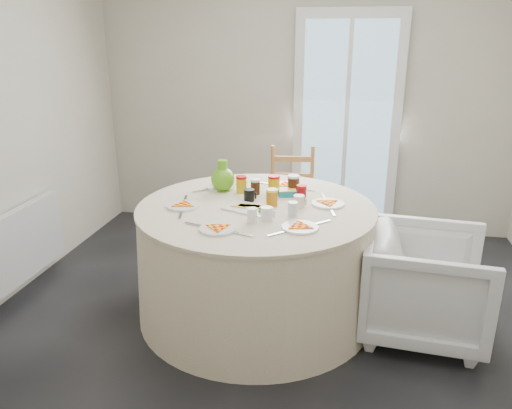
% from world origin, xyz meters
% --- Properties ---
extents(floor, '(4.00, 4.00, 0.00)m').
position_xyz_m(floor, '(0.00, 0.00, 0.00)').
color(floor, black).
rests_on(floor, ground).
extents(wall_back, '(4.00, 0.02, 2.60)m').
position_xyz_m(wall_back, '(0.00, 2.00, 1.30)').
color(wall_back, '#BCB5A3').
rests_on(wall_back, floor).
extents(glass_door, '(1.00, 0.08, 2.10)m').
position_xyz_m(glass_door, '(0.40, 1.95, 1.05)').
color(glass_door, silver).
rests_on(glass_door, floor).
extents(radiator, '(0.07, 1.00, 0.55)m').
position_xyz_m(radiator, '(-1.94, 0.20, 0.38)').
color(radiator, silver).
rests_on(radiator, floor).
extents(table, '(1.65, 1.65, 0.83)m').
position_xyz_m(table, '(-0.15, 0.25, 0.38)').
color(table, beige).
rests_on(table, floor).
extents(wooden_chair, '(0.46, 0.44, 0.93)m').
position_xyz_m(wooden_chair, '(-0.04, 1.36, 0.47)').
color(wooden_chair, '#BD8C44').
rests_on(wooden_chair, floor).
extents(armchair, '(0.77, 0.81, 0.78)m').
position_xyz_m(armchair, '(0.97, 0.17, 0.39)').
color(armchair, silver).
rests_on(armchair, floor).
extents(place_settings, '(1.48, 1.48, 0.02)m').
position_xyz_m(place_settings, '(-0.15, 0.25, 0.77)').
color(place_settings, silver).
rests_on(place_settings, table).
extents(jar_cluster, '(0.56, 0.42, 0.15)m').
position_xyz_m(jar_cluster, '(-0.10, 0.47, 0.82)').
color(jar_cluster, brown).
rests_on(jar_cluster, table).
extents(butter_tub, '(0.14, 0.12, 0.05)m').
position_xyz_m(butter_tub, '(0.03, 0.50, 0.79)').
color(butter_tub, teal).
rests_on(butter_tub, table).
extents(green_pitcher, '(0.18, 0.18, 0.22)m').
position_xyz_m(green_pitcher, '(-0.45, 0.54, 0.87)').
color(green_pitcher, '#56A118').
rests_on(green_pitcher, table).
extents(cheese_platter, '(0.36, 0.30, 0.04)m').
position_xyz_m(cheese_platter, '(-0.18, 0.17, 0.77)').
color(cheese_platter, white).
rests_on(cheese_platter, table).
extents(mugs_glasses, '(0.66, 0.66, 0.10)m').
position_xyz_m(mugs_glasses, '(-0.04, 0.22, 0.81)').
color(mugs_glasses, '#AFAFAF').
rests_on(mugs_glasses, table).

